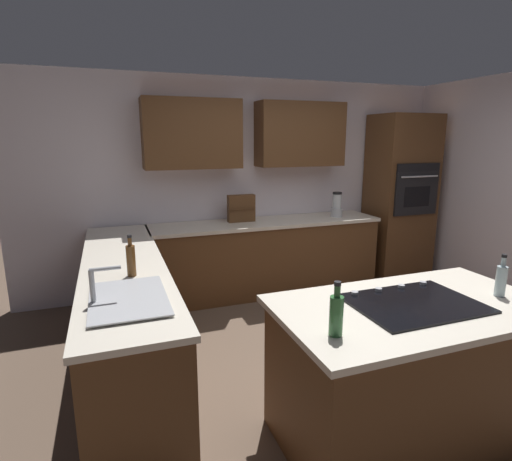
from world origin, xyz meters
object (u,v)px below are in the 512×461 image
at_px(dish_soap_bottle, 131,259).
at_px(blender, 337,206).
at_px(wall_oven, 400,197).
at_px(second_bottle, 501,280).
at_px(spice_rack, 241,208).
at_px(oil_bottle, 336,314).
at_px(cooktop, 414,303).
at_px(sink_unit, 127,298).

bearing_deg(dish_soap_bottle, blender, -149.92).
xyz_separation_m(wall_oven, second_bottle, (1.44, 2.75, -0.09)).
bearing_deg(second_bottle, spice_rack, -74.11).
height_order(oil_bottle, second_bottle, oil_bottle).
relative_size(cooktop, blender, 2.40).
distance_m(cooktop, oil_bottle, 0.69).
distance_m(wall_oven, sink_unit, 4.20).
height_order(sink_unit, second_bottle, second_bottle).
height_order(cooktop, second_bottle, second_bottle).
bearing_deg(blender, second_bottle, 80.78).
xyz_separation_m(spice_rack, dish_soap_bottle, (1.37, 1.63, -0.04)).
distance_m(wall_oven, blender, 1.00).
bearing_deg(second_bottle, dish_soap_bottle, -29.02).
height_order(wall_oven, dish_soap_bottle, wall_oven).
distance_m(dish_soap_bottle, second_bottle, 2.49).
bearing_deg(dish_soap_bottle, sink_unit, 83.05).
height_order(cooktop, oil_bottle, oil_bottle).
xyz_separation_m(sink_unit, spice_rack, (-1.43, -2.11, 0.14)).
height_order(cooktop, blender, blender).
bearing_deg(oil_bottle, spice_rack, -98.72).
bearing_deg(blender, cooktop, 68.41).
height_order(dish_soap_bottle, oil_bottle, dish_soap_bottle).
bearing_deg(second_bottle, cooktop, -7.47).
bearing_deg(spice_rack, dish_soap_bottle, 49.93).
relative_size(cooktop, second_bottle, 2.76).
height_order(sink_unit, spice_rack, spice_rack).
bearing_deg(sink_unit, wall_oven, -151.17).
height_order(wall_oven, blender, wall_oven).
bearing_deg(oil_bottle, cooktop, -164.05).
height_order(spice_rack, second_bottle, spice_rack).
bearing_deg(second_bottle, blender, -99.22).
xyz_separation_m(wall_oven, spice_rack, (2.25, -0.08, -0.04)).
relative_size(wall_oven, second_bottle, 7.97).
bearing_deg(blender, dish_soap_bottle, 30.08).
xyz_separation_m(sink_unit, second_bottle, (-2.24, 0.73, 0.09)).
xyz_separation_m(sink_unit, cooktop, (-1.63, 0.65, -0.01)).
distance_m(wall_oven, second_bottle, 3.11).
xyz_separation_m(cooktop, oil_bottle, (0.65, 0.19, 0.11)).
relative_size(sink_unit, dish_soap_bottle, 2.28).
relative_size(sink_unit, second_bottle, 2.54).
bearing_deg(wall_oven, oil_bottle, 46.64).
relative_size(wall_oven, sink_unit, 3.13).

